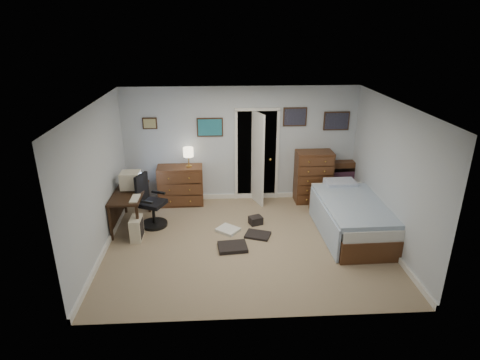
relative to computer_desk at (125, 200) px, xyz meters
name	(u,v)px	position (x,y,z in m)	size (l,w,h in m)	color
floor	(247,243)	(2.28, -0.80, -0.56)	(5.00, 4.00, 0.02)	#9F866D
computer_desk	(125,200)	(0.00, 0.00, 0.00)	(0.58, 1.23, 0.71)	black
crt_monitor	(131,180)	(0.11, 0.15, 0.34)	(0.37, 0.34, 0.34)	beige
keyboard	(135,198)	(0.26, -0.35, 0.17)	(0.14, 0.38, 0.02)	beige
pc_tower	(137,228)	(0.29, -0.55, -0.33)	(0.20, 0.40, 0.42)	beige
office_chair	(150,206)	(0.47, -0.03, -0.14)	(0.66, 0.66, 1.04)	black
media_stack	(135,187)	(-0.04, 1.07, -0.18)	(0.15, 0.15, 0.74)	maroon
low_dresser	(181,185)	(0.97, 0.97, -0.12)	(0.96, 0.48, 0.85)	#56311B
table_lamp	(188,153)	(1.17, 0.97, 0.61)	(0.22, 0.22, 0.42)	gold
doorway	(255,152)	(2.63, 1.47, 0.46)	(0.96, 1.12, 2.05)	black
tall_dresser	(313,177)	(3.86, 0.95, 0.03)	(0.78, 0.46, 1.14)	#56311B
headboard_bookcase	(337,179)	(4.43, 1.06, -0.09)	(0.97, 0.30, 0.87)	#56311B
bed	(351,216)	(4.27, -0.52, -0.21)	(1.23, 2.22, 0.72)	#56311B
wall_posters	(268,122)	(2.85, 1.17, 1.20)	(4.38, 0.04, 0.60)	#331E11
floor_clutter	(242,235)	(2.21, -0.59, -0.51)	(1.07, 1.26, 0.16)	black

